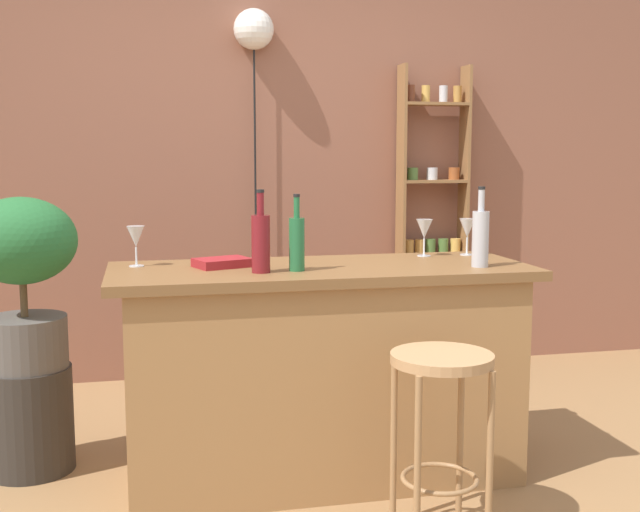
% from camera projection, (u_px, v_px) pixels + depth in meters
% --- Properties ---
extents(ground, '(12.00, 12.00, 0.00)m').
position_uv_depth(ground, '(339.00, 505.00, 3.04)').
color(ground, olive).
extents(back_wall, '(6.40, 0.10, 2.80)m').
position_uv_depth(back_wall, '(261.00, 142.00, 4.75)').
color(back_wall, '#8C5642').
rests_on(back_wall, ground).
extents(kitchen_counter, '(1.69, 0.66, 0.88)m').
position_uv_depth(kitchen_counter, '(321.00, 371.00, 3.28)').
color(kitchen_counter, '#9E7042').
rests_on(kitchen_counter, ground).
extents(bar_stool, '(0.35, 0.35, 0.66)m').
position_uv_depth(bar_stool, '(441.00, 400.00, 2.73)').
color(bar_stool, '#997047').
rests_on(bar_stool, ground).
extents(spice_shelf, '(0.43, 0.15, 1.86)m').
position_uv_depth(spice_shelf, '(432.00, 222.00, 4.89)').
color(spice_shelf, olive).
rests_on(spice_shelf, ground).
extents(plant_stool, '(0.36, 0.36, 0.45)m').
position_uv_depth(plant_stool, '(30.00, 419.00, 3.35)').
color(plant_stool, '#2D2823').
rests_on(plant_stool, ground).
extents(potted_plant, '(0.45, 0.40, 0.71)m').
position_uv_depth(potted_plant, '(22.00, 269.00, 3.27)').
color(potted_plant, '#514C47').
rests_on(potted_plant, plant_stool).
extents(bottle_olive_oil, '(0.06, 0.06, 0.30)m').
position_uv_depth(bottle_olive_oil, '(297.00, 242.00, 3.08)').
color(bottle_olive_oil, '#236638').
rests_on(bottle_olive_oil, kitchen_counter).
extents(bottle_wine_red, '(0.07, 0.07, 0.32)m').
position_uv_depth(bottle_wine_red, '(261.00, 241.00, 3.03)').
color(bottle_wine_red, maroon).
rests_on(bottle_wine_red, kitchen_counter).
extents(bottle_sauce_amber, '(0.07, 0.07, 0.32)m').
position_uv_depth(bottle_sauce_amber, '(480.00, 237.00, 3.19)').
color(bottle_sauce_amber, '#B2B2B7').
rests_on(bottle_sauce_amber, kitchen_counter).
extents(wine_glass_left, '(0.07, 0.07, 0.16)m').
position_uv_depth(wine_glass_left, '(424.00, 230.00, 3.51)').
color(wine_glass_left, silver).
rests_on(wine_glass_left, kitchen_counter).
extents(wine_glass_center, '(0.07, 0.07, 0.16)m').
position_uv_depth(wine_glass_center, '(136.00, 238.00, 3.20)').
color(wine_glass_center, silver).
rests_on(wine_glass_center, kitchen_counter).
extents(wine_glass_right, '(0.07, 0.07, 0.16)m').
position_uv_depth(wine_glass_right, '(467.00, 229.00, 3.55)').
color(wine_glass_right, silver).
rests_on(wine_glass_right, kitchen_counter).
extents(cookbook, '(0.25, 0.21, 0.03)m').
position_uv_depth(cookbook, '(222.00, 263.00, 3.20)').
color(cookbook, maroon).
rests_on(cookbook, kitchen_counter).
extents(pendant_globe_light, '(0.23, 0.23, 2.15)m').
position_uv_depth(pendant_globe_light, '(254.00, 33.00, 4.55)').
color(pendant_globe_light, black).
rests_on(pendant_globe_light, ground).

